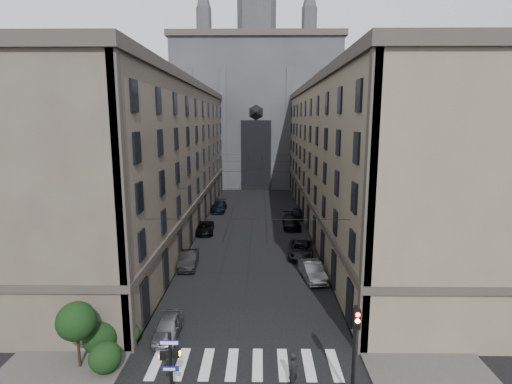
{
  "coord_description": "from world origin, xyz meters",
  "views": [
    {
      "loc": [
        0.9,
        -16.22,
        14.17
      ],
      "look_at": [
        0.57,
        12.14,
        9.0
      ],
      "focal_mm": 28.0,
      "sensor_mm": 36.0,
      "label": 1
    }
  ],
  "objects_px": {
    "car_left_near": "(168,327)",
    "pedestrian": "(294,370)",
    "pedestrian_signal_left": "(170,364)",
    "car_left_midfar": "(204,228)",
    "car_right_near": "(312,271)",
    "car_right_midfar": "(291,221)",
    "traffic_light_right": "(355,342)",
    "car_left_far": "(219,207)",
    "car_right_far": "(297,213)",
    "gothic_tower": "(257,103)",
    "car_left_midnear": "(189,259)",
    "car_right_midnear": "(301,250)"
  },
  "relations": [
    {
      "from": "car_right_near",
      "to": "car_right_far",
      "type": "height_order",
      "value": "car_right_near"
    },
    {
      "from": "car_right_midfar",
      "to": "pedestrian",
      "type": "distance_m",
      "value": 32.36
    },
    {
      "from": "gothic_tower",
      "to": "car_left_midnear",
      "type": "relative_size",
      "value": 12.47
    },
    {
      "from": "car_left_near",
      "to": "car_left_midfar",
      "type": "height_order",
      "value": "car_left_midfar"
    },
    {
      "from": "gothic_tower",
      "to": "car_right_near",
      "type": "xyz_separation_m",
      "value": [
        5.59,
        -57.17,
        -17.02
      ]
    },
    {
      "from": "car_left_midnear",
      "to": "pedestrian",
      "type": "bearing_deg",
      "value": -66.63
    },
    {
      "from": "car_left_midfar",
      "to": "car_right_far",
      "type": "relative_size",
      "value": 1.19
    },
    {
      "from": "pedestrian_signal_left",
      "to": "car_right_midfar",
      "type": "bearing_deg",
      "value": 75.82
    },
    {
      "from": "car_right_near",
      "to": "car_right_midfar",
      "type": "bearing_deg",
      "value": 84.0
    },
    {
      "from": "car_left_near",
      "to": "pedestrian",
      "type": "relative_size",
      "value": 2.02
    },
    {
      "from": "pedestrian_signal_left",
      "to": "car_right_far",
      "type": "xyz_separation_m",
      "value": [
        9.71,
        38.78,
        -1.61
      ]
    },
    {
      "from": "car_left_midnear",
      "to": "pedestrian",
      "type": "relative_size",
      "value": 2.32
    },
    {
      "from": "car_left_midnear",
      "to": "pedestrian",
      "type": "distance_m",
      "value": 19.68
    },
    {
      "from": "gothic_tower",
      "to": "car_right_midnear",
      "type": "relative_size",
      "value": 10.67
    },
    {
      "from": "car_right_near",
      "to": "car_right_midfar",
      "type": "xyz_separation_m",
      "value": [
        -0.57,
        17.49,
        0.03
      ]
    },
    {
      "from": "pedestrian_signal_left",
      "to": "traffic_light_right",
      "type": "relative_size",
      "value": 0.77
    },
    {
      "from": "car_left_midfar",
      "to": "car_right_midnear",
      "type": "xyz_separation_m",
      "value": [
        11.28,
        -8.62,
        0.07
      ]
    },
    {
      "from": "car_left_far",
      "to": "car_right_midnear",
      "type": "distance_m",
      "value": 23.33
    },
    {
      "from": "car_left_midfar",
      "to": "car_left_far",
      "type": "bearing_deg",
      "value": 82.88
    },
    {
      "from": "pedestrian_signal_left",
      "to": "car_right_near",
      "type": "height_order",
      "value": "pedestrian_signal_left"
    },
    {
      "from": "pedestrian_signal_left",
      "to": "car_left_far",
      "type": "relative_size",
      "value": 0.75
    },
    {
      "from": "car_left_midfar",
      "to": "car_right_midnear",
      "type": "relative_size",
      "value": 0.91
    },
    {
      "from": "car_right_midfar",
      "to": "pedestrian",
      "type": "xyz_separation_m",
      "value": [
        -2.32,
        -32.28,
        0.19
      ]
    },
    {
      "from": "car_left_far",
      "to": "car_right_near",
      "type": "xyz_separation_m",
      "value": [
        11.16,
        -26.7,
        0.01
      ]
    },
    {
      "from": "car_left_midfar",
      "to": "car_left_far",
      "type": "relative_size",
      "value": 0.93
    },
    {
      "from": "pedestrian_signal_left",
      "to": "car_left_midfar",
      "type": "height_order",
      "value": "pedestrian_signal_left"
    },
    {
      "from": "pedestrian_signal_left",
      "to": "car_left_midfar",
      "type": "xyz_separation_m",
      "value": [
        -2.65,
        30.87,
        -1.63
      ]
    },
    {
      "from": "car_left_midnear",
      "to": "car_right_far",
      "type": "bearing_deg",
      "value": 54.93
    },
    {
      "from": "traffic_light_right",
      "to": "car_left_near",
      "type": "bearing_deg",
      "value": 150.61
    },
    {
      "from": "car_right_midnear",
      "to": "car_right_midfar",
      "type": "height_order",
      "value": "car_right_midfar"
    },
    {
      "from": "car_left_near",
      "to": "car_left_midfar",
      "type": "bearing_deg",
      "value": 90.68
    },
    {
      "from": "car_left_far",
      "to": "traffic_light_right",
      "type": "bearing_deg",
      "value": -73.9
    },
    {
      "from": "car_right_midnear",
      "to": "car_left_near",
      "type": "bearing_deg",
      "value": -117.03
    },
    {
      "from": "car_right_near",
      "to": "car_right_midnear",
      "type": "bearing_deg",
      "value": 86.68
    },
    {
      "from": "car_left_midfar",
      "to": "car_right_far",
      "type": "bearing_deg",
      "value": 28.31
    },
    {
      "from": "gothic_tower",
      "to": "car_left_far",
      "type": "relative_size",
      "value": 10.9
    },
    {
      "from": "traffic_light_right",
      "to": "pedestrian_signal_left",
      "type": "bearing_deg",
      "value": -177.36
    },
    {
      "from": "car_left_far",
      "to": "car_right_midfar",
      "type": "xyz_separation_m",
      "value": [
        10.59,
        -9.21,
        0.04
      ]
    },
    {
      "from": "car_left_near",
      "to": "car_right_midfar",
      "type": "height_order",
      "value": "car_right_midfar"
    },
    {
      "from": "car_left_midfar",
      "to": "traffic_light_right",
      "type": "bearing_deg",
      "value": -73.18
    },
    {
      "from": "car_left_near",
      "to": "car_right_midnear",
      "type": "distance_m",
      "value": 18.82
    },
    {
      "from": "car_left_midnear",
      "to": "car_left_far",
      "type": "xyz_separation_m",
      "value": [
        0.5,
        23.88,
        0.01
      ]
    },
    {
      "from": "car_left_near",
      "to": "car_right_far",
      "type": "distance_m",
      "value": 34.24
    },
    {
      "from": "gothic_tower",
      "to": "traffic_light_right",
      "type": "height_order",
      "value": "gothic_tower"
    },
    {
      "from": "car_left_far",
      "to": "pedestrian",
      "type": "xyz_separation_m",
      "value": [
        8.27,
        -41.49,
        0.23
      ]
    },
    {
      "from": "car_right_near",
      "to": "pedestrian_signal_left",
      "type": "bearing_deg",
      "value": -127.07
    },
    {
      "from": "car_right_near",
      "to": "car_left_near",
      "type": "bearing_deg",
      "value": -145.63
    },
    {
      "from": "traffic_light_right",
      "to": "car_left_far",
      "type": "relative_size",
      "value": 0.98
    },
    {
      "from": "traffic_light_right",
      "to": "gothic_tower",
      "type": "bearing_deg",
      "value": 94.38
    },
    {
      "from": "pedestrian_signal_left",
      "to": "car_left_far",
      "type": "bearing_deg",
      "value": 92.74
    }
  ]
}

